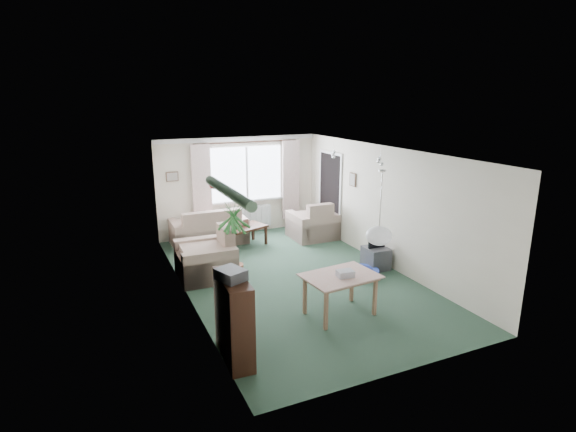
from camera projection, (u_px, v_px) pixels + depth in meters
name	position (u px, v px, depth m)	size (l,w,h in m)	color
ground	(295.00, 278.00, 8.49)	(6.50, 6.50, 0.00)	#294534
window	(247.00, 173.00, 11.02)	(1.80, 0.03, 1.30)	white
curtain_rod	(247.00, 142.00, 10.76)	(2.60, 0.03, 0.03)	black
curtain_left	(202.00, 187.00, 10.54)	(0.45, 0.08, 2.00)	beige
curtain_right	(291.00, 180.00, 11.45)	(0.45, 0.08, 2.00)	beige
radiator	(248.00, 217.00, 11.27)	(1.20, 0.10, 0.55)	white
doorway	(330.00, 195.00, 10.95)	(0.03, 0.95, 2.00)	black
pendant_lamp	(379.00, 236.00, 6.16)	(0.36, 0.36, 0.36)	white
tinsel_garland	(228.00, 192.00, 5.11)	(1.60, 1.60, 0.12)	#196626
bauble_cluster_a	(334.00, 152.00, 9.22)	(0.20, 0.20, 0.20)	silver
bauble_cluster_b	(380.00, 159.00, 8.28)	(0.20, 0.20, 0.20)	silver
wall_picture_back	(172.00, 177.00, 10.30)	(0.28, 0.03, 0.22)	brown
wall_picture_right	(353.00, 180.00, 9.93)	(0.03, 0.24, 0.30)	brown
sofa	(209.00, 225.00, 10.43)	(1.70, 0.90, 0.85)	beige
armchair_corner	(313.00, 219.00, 10.83)	(1.03, 0.97, 0.92)	#BEB290
armchair_left	(205.00, 253.00, 8.45)	(1.07, 1.01, 0.96)	beige
coffee_table	(244.00, 236.00, 10.26)	(1.03, 0.57, 0.46)	black
photo_frame	(246.00, 223.00, 10.24)	(0.12, 0.02, 0.16)	brown
bookshelf	(234.00, 318.00, 5.77)	(0.31, 0.93, 1.13)	black
hifi_box	(231.00, 275.00, 5.54)	(0.28, 0.35, 0.14)	#3D3E43
houseplant	(235.00, 240.00, 8.29)	(0.65, 0.65, 1.52)	#1A4C28
dining_table	(340.00, 295.00, 7.01)	(1.03, 0.68, 0.64)	#AA7C5C
gift_box	(345.00, 274.00, 6.86)	(0.25, 0.18, 0.12)	#BAB8C3
tv_cube	(376.00, 258.00, 8.94)	(0.43, 0.48, 0.43)	#38383D
pet_bed	(362.00, 273.00, 8.59)	(0.65, 0.65, 0.13)	#23229C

